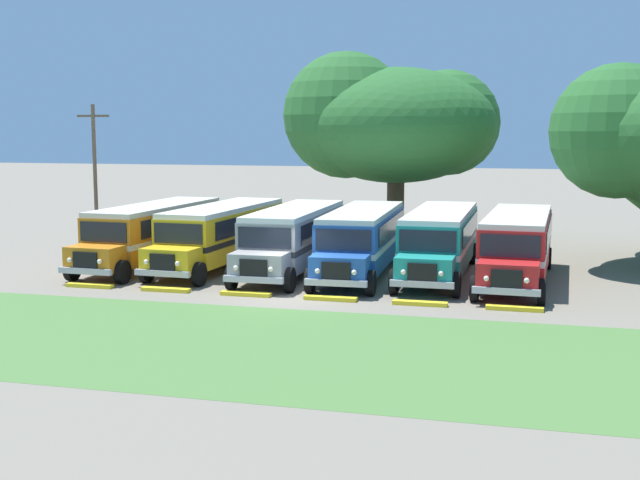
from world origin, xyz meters
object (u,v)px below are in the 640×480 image
(parked_bus_slot_1, at_px, (222,233))
(parked_bus_slot_5, at_px, (517,243))
(parked_bus_slot_0, at_px, (154,231))
(parked_bus_slot_3, at_px, (362,238))
(utility_pole, at_px, (95,173))
(parked_bus_slot_4, at_px, (440,239))
(broad_shade_tree, at_px, (393,122))
(parked_bus_slot_2, at_px, (294,236))

(parked_bus_slot_1, bearing_deg, parked_bus_slot_5, 91.62)
(parked_bus_slot_0, distance_m, parked_bus_slot_3, 10.01)
(parked_bus_slot_1, relative_size, utility_pole, 1.43)
(parked_bus_slot_4, xyz_separation_m, parked_bus_slot_5, (3.31, -0.60, 0.00))
(parked_bus_slot_0, relative_size, broad_shade_tree, 0.91)
(parked_bus_slot_1, relative_size, parked_bus_slot_3, 1.00)
(parked_bus_slot_0, distance_m, broad_shade_tree, 15.55)
(broad_shade_tree, xyz_separation_m, utility_pole, (-14.46, -7.66, -2.67))
(parked_bus_slot_1, distance_m, utility_pole, 9.31)
(parked_bus_slot_5, relative_size, broad_shade_tree, 0.91)
(parked_bus_slot_1, xyz_separation_m, parked_bus_slot_2, (3.62, -0.37, 0.00))
(parked_bus_slot_5, height_order, broad_shade_tree, broad_shade_tree)
(parked_bus_slot_3, bearing_deg, parked_bus_slot_5, 87.52)
(parked_bus_slot_5, bearing_deg, parked_bus_slot_0, -87.65)
(parked_bus_slot_1, xyz_separation_m, parked_bus_slot_3, (6.72, -0.24, 0.00))
(parked_bus_slot_4, bearing_deg, parked_bus_slot_2, -83.96)
(utility_pole, bearing_deg, broad_shade_tree, 27.90)
(parked_bus_slot_1, height_order, parked_bus_slot_5, same)
(parked_bus_slot_5, bearing_deg, broad_shade_tree, -144.77)
(parked_bus_slot_4, height_order, utility_pole, utility_pole)
(utility_pole, bearing_deg, parked_bus_slot_1, -21.38)
(parked_bus_slot_4, height_order, parked_bus_slot_5, same)
(utility_pole, bearing_deg, parked_bus_slot_2, -16.92)
(parked_bus_slot_1, bearing_deg, parked_bus_slot_2, 86.93)
(parked_bus_slot_2, relative_size, parked_bus_slot_5, 1.00)
(parked_bus_slot_4, relative_size, parked_bus_slot_5, 1.00)
(broad_shade_tree, bearing_deg, parked_bus_slot_3, -86.87)
(parked_bus_slot_4, relative_size, broad_shade_tree, 0.91)
(parked_bus_slot_3, relative_size, utility_pole, 1.42)
(parked_bus_slot_1, distance_m, parked_bus_slot_5, 13.41)
(utility_pole, bearing_deg, parked_bus_slot_3, -13.09)
(parked_bus_slot_1, height_order, parked_bus_slot_4, same)
(parked_bus_slot_4, relative_size, utility_pole, 1.42)
(parked_bus_slot_4, bearing_deg, parked_bus_slot_3, -80.63)
(parked_bus_slot_2, xyz_separation_m, parked_bus_slot_5, (9.79, 0.10, 0.00))
(parked_bus_slot_1, relative_size, parked_bus_slot_2, 1.00)
(parked_bus_slot_0, relative_size, parked_bus_slot_3, 1.00)
(parked_bus_slot_2, bearing_deg, parked_bus_slot_0, -91.33)
(parked_bus_slot_1, height_order, parked_bus_slot_3, same)
(parked_bus_slot_4, bearing_deg, parked_bus_slot_0, -87.30)
(parked_bus_slot_4, distance_m, broad_shade_tree, 12.44)
(parked_bus_slot_0, relative_size, utility_pole, 1.43)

